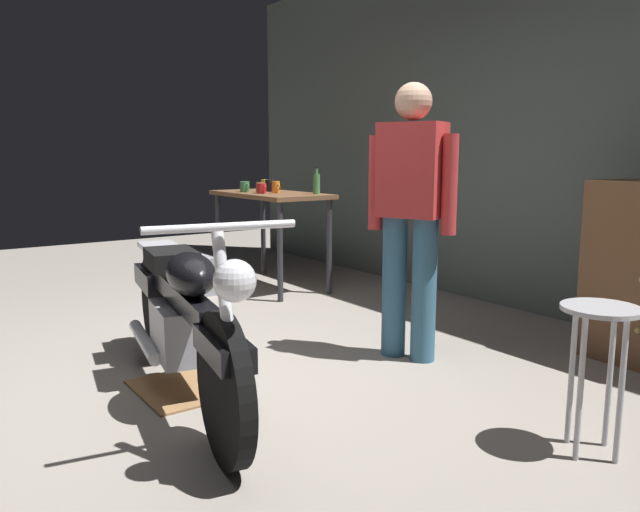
{
  "coord_description": "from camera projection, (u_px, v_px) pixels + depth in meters",
  "views": [
    {
      "loc": [
        2.98,
        -1.39,
        1.25
      ],
      "look_at": [
        0.03,
        0.7,
        0.65
      ],
      "focal_mm": 34.27,
      "sensor_mm": 36.0,
      "label": 1
    }
  ],
  "objects": [
    {
      "name": "ground_plane",
      "position": [
        215.0,
        382.0,
        3.4
      ],
      "size": [
        12.0,
        12.0,
        0.0
      ],
      "primitive_type": "plane",
      "color": "gray"
    },
    {
      "name": "back_wall",
      "position": [
        538.0,
        116.0,
        4.74
      ],
      "size": [
        8.0,
        0.12,
        3.1
      ],
      "primitive_type": "cube",
      "color": "#56605B",
      "rests_on": "ground_plane"
    },
    {
      "name": "workbench",
      "position": [
        270.0,
        204.0,
        5.76
      ],
      "size": [
        1.3,
        0.64,
        0.9
      ],
      "color": "brown",
      "rests_on": "ground_plane"
    },
    {
      "name": "motorcycle",
      "position": [
        181.0,
        314.0,
        3.11
      ],
      "size": [
        2.17,
        0.71,
        1.0
      ],
      "rotation": [
        0.0,
        0.0,
        -0.18
      ],
      "color": "black",
      "rests_on": "ground_plane"
    },
    {
      "name": "person_standing",
      "position": [
        411.0,
        210.0,
        3.67
      ],
      "size": [
        0.54,
        0.35,
        1.67
      ],
      "rotation": [
        0.0,
        0.0,
        3.52
      ],
      "color": "#386683",
      "rests_on": "ground_plane"
    },
    {
      "name": "shop_stool",
      "position": [
        599.0,
        340.0,
        2.52
      ],
      "size": [
        0.32,
        0.32,
        0.64
      ],
      "color": "#B2B2B7",
      "rests_on": "ground_plane"
    },
    {
      "name": "drip_tray",
      "position": [
        177.0,
        389.0,
        3.28
      ],
      "size": [
        0.56,
        0.4,
        0.01
      ],
      "primitive_type": "cube",
      "color": "olive",
      "rests_on": "ground_plane"
    },
    {
      "name": "storage_bin",
      "position": [
        192.0,
        275.0,
        5.55
      ],
      "size": [
        0.44,
        0.32,
        0.34
      ],
      "primitive_type": "cube",
      "color": "gray",
      "rests_on": "ground_plane"
    },
    {
      "name": "mug_yellow_tall",
      "position": [
        265.0,
        185.0,
        6.04
      ],
      "size": [
        0.11,
        0.08,
        0.11
      ],
      "color": "yellow",
      "rests_on": "workbench"
    },
    {
      "name": "mug_green_speckled",
      "position": [
        245.0,
        187.0,
        5.79
      ],
      "size": [
        0.12,
        0.09,
        0.1
      ],
      "color": "#3D7F4C",
      "rests_on": "workbench"
    },
    {
      "name": "mug_brown_stoneware",
      "position": [
        260.0,
        187.0,
        5.75
      ],
      "size": [
        0.1,
        0.07,
        0.09
      ],
      "color": "brown",
      "rests_on": "workbench"
    },
    {
      "name": "mug_black_matte",
      "position": [
        270.0,
        186.0,
        5.87
      ],
      "size": [
        0.12,
        0.08,
        0.11
      ],
      "color": "black",
      "rests_on": "workbench"
    },
    {
      "name": "mug_orange_travel",
      "position": [
        276.0,
        187.0,
        5.63
      ],
      "size": [
        0.11,
        0.07,
        0.11
      ],
      "color": "orange",
      "rests_on": "workbench"
    },
    {
      "name": "mug_red_diner",
      "position": [
        262.0,
        188.0,
        5.57
      ],
      "size": [
        0.12,
        0.09,
        0.09
      ],
      "color": "red",
      "rests_on": "workbench"
    },
    {
      "name": "bottle",
      "position": [
        317.0,
        183.0,
        5.48
      ],
      "size": [
        0.06,
        0.06,
        0.24
      ],
      "color": "#4C8C4C",
      "rests_on": "workbench"
    }
  ]
}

